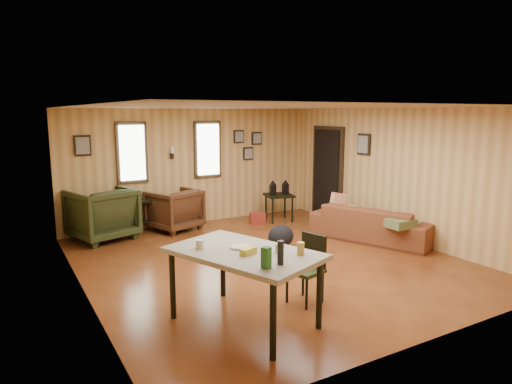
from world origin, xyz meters
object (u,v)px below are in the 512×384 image
recliner_green (102,211)px  side_table (279,193)px  sofa (373,217)px  dining_table (245,258)px  recliner_brown (174,208)px  end_table (140,209)px

recliner_green → side_table: (3.64, -0.36, 0.08)m
sofa → dining_table: (-3.65, -1.80, 0.33)m
recliner_green → side_table: 3.65m
sofa → recliner_brown: 3.84m
end_table → recliner_brown: bearing=-28.5°
recliner_green → dining_table: 4.36m
dining_table → end_table: bearing=67.1°
recliner_green → end_table: size_ratio=1.36×
recliner_green → sofa: bearing=132.7°
recliner_brown → recliner_green: (-1.39, -0.02, 0.08)m
recliner_brown → recliner_green: 1.40m
recliner_brown → side_table: 2.28m
recliner_green → side_table: size_ratio=1.19×
recliner_brown → sofa: bearing=119.5°
sofa → dining_table: 4.08m
side_table → sofa: bearing=-73.2°
recliner_brown → side_table: bearing=151.2°
dining_table → recliner_brown: bearing=59.1°
end_table → recliner_green: bearing=-156.7°
recliner_brown → dining_table: bearing=60.8°
sofa → side_table: (-0.65, 2.15, 0.18)m
recliner_green → dining_table: size_ratio=0.56×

